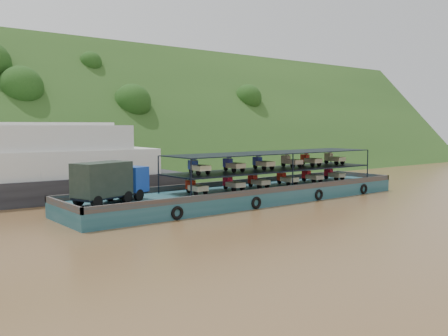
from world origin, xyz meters
TOP-DOWN VIEW (x-y plane):
  - ground at (0.00, 0.00)m, footprint 160.00×160.00m
  - hillside at (0.00, 36.00)m, footprint 140.00×39.60m
  - cargo_barge at (-1.09, 1.86)m, footprint 35.00×7.18m

SIDE VIEW (x-z plane):
  - ground at x=0.00m, z-range 0.00..0.00m
  - hillside at x=0.00m, z-range -19.80..19.80m
  - cargo_barge at x=-1.09m, z-range -1.18..3.36m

